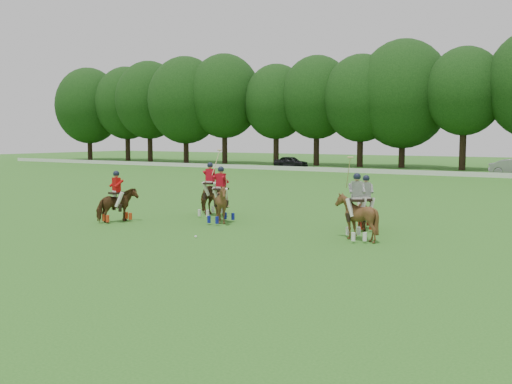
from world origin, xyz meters
The scene contains 10 objects.
ground centered at (0.00, 0.00, 0.00)m, with size 180.00×180.00×0.00m, color #2D6C1E.
tree_line centered at (0.26, 48.05, 8.23)m, with size 117.98×14.32×14.75m.
boundary_rail centered at (0.00, 38.00, 0.22)m, with size 120.00×0.10×0.44m, color white.
car_left centered at (-17.55, 42.50, 0.67)m, with size 1.58×3.92×1.33m, color black.
polo_red_a centered at (-4.52, 2.38, 0.76)m, with size 1.24×1.83×2.14m.
polo_red_b centered at (-2.26, 5.86, 0.87)m, with size 1.87×1.65×2.95m.
polo_red_c centered at (-0.65, 4.39, 0.84)m, with size 1.35×1.51×2.34m.
polo_stripe_a centered at (4.98, 5.98, 0.74)m, with size 1.36×1.76×2.09m.
polo_stripe_b centered at (5.51, 3.67, 0.83)m, with size 1.86×1.92×2.85m.
polo_ball centered at (0.53, 1.13, 0.04)m, with size 0.09×0.09×0.09m, color white.
Camera 1 is at (12.65, -14.68, 3.57)m, focal length 40.00 mm.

